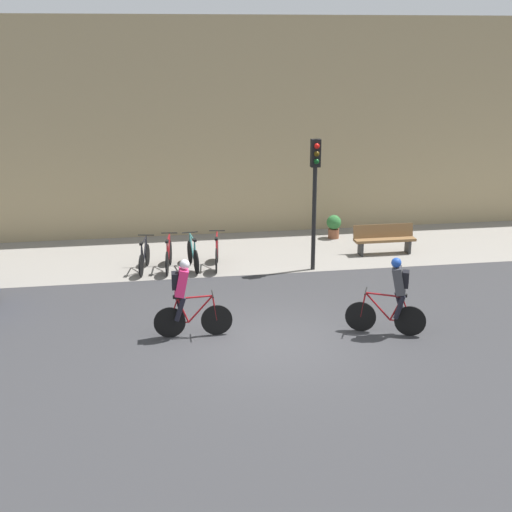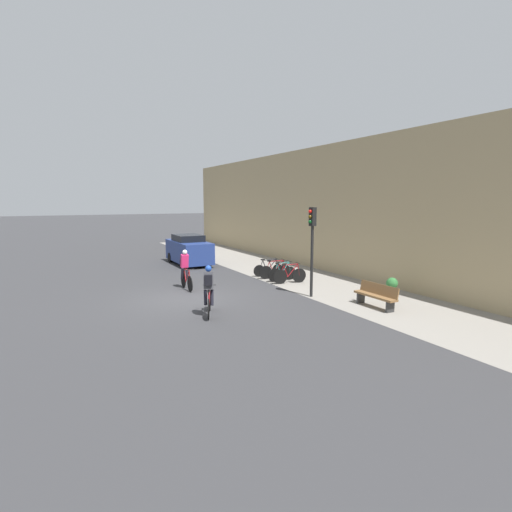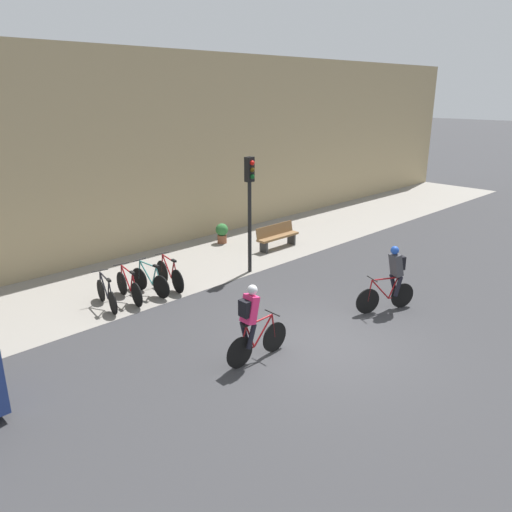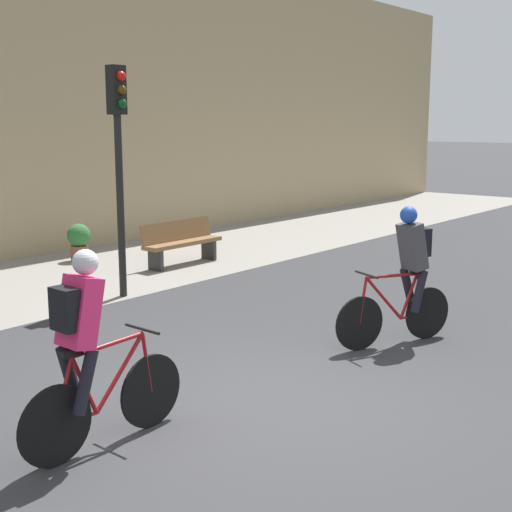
% 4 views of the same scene
% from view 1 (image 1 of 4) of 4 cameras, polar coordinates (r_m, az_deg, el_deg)
% --- Properties ---
extents(ground, '(200.00, 200.00, 0.00)m').
position_cam_1_polar(ground, '(15.70, 1.26, -6.80)').
color(ground, '#333335').
extents(kerb_strip, '(44.00, 4.50, 0.01)m').
position_cam_1_polar(kerb_strip, '(21.96, -2.00, 0.29)').
color(kerb_strip, gray).
rests_on(kerb_strip, ground).
extents(building_facade, '(44.00, 0.60, 7.03)m').
position_cam_1_polar(building_facade, '(23.72, -2.91, 10.22)').
color(building_facade, tan).
rests_on(building_facade, ground).
extents(cyclist_pink, '(1.74, 0.46, 1.79)m').
position_cam_1_polar(cyclist_pink, '(15.65, -5.70, -3.24)').
color(cyclist_pink, black).
rests_on(cyclist_pink, ground).
extents(cyclist_grey, '(1.66, 0.77, 1.79)m').
position_cam_1_polar(cyclist_grey, '(15.99, 11.04, -3.03)').
color(cyclist_grey, black).
rests_on(cyclist_grey, ground).
extents(parked_bike_0, '(0.48, 1.64, 0.95)m').
position_cam_1_polar(parked_bike_0, '(20.37, -8.93, -0.15)').
color(parked_bike_0, black).
rests_on(parked_bike_0, ground).
extents(parked_bike_1, '(0.46, 1.72, 0.98)m').
position_cam_1_polar(parked_bike_1, '(20.38, -7.00, 0.00)').
color(parked_bike_1, black).
rests_on(parked_bike_1, ground).
extents(parked_bike_2, '(0.46, 1.67, 0.97)m').
position_cam_1_polar(parked_bike_2, '(20.42, -5.07, 0.09)').
color(parked_bike_2, black).
rests_on(parked_bike_2, ground).
extents(parked_bike_3, '(0.46, 1.70, 0.99)m').
position_cam_1_polar(parked_bike_3, '(20.47, -3.15, 0.21)').
color(parked_bike_3, black).
rests_on(parked_bike_3, ground).
extents(traffic_light_pole, '(0.26, 0.30, 3.71)m').
position_cam_1_polar(traffic_light_pole, '(19.78, 4.74, 6.01)').
color(traffic_light_pole, black).
rests_on(traffic_light_pole, ground).
extents(bench, '(1.89, 0.44, 0.89)m').
position_cam_1_polar(bench, '(22.08, 10.22, 1.39)').
color(bench, brown).
rests_on(bench, ground).
extents(potted_plant, '(0.48, 0.48, 0.78)m').
position_cam_1_polar(potted_plant, '(23.54, 6.24, 2.46)').
color(potted_plant, brown).
rests_on(potted_plant, ground).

